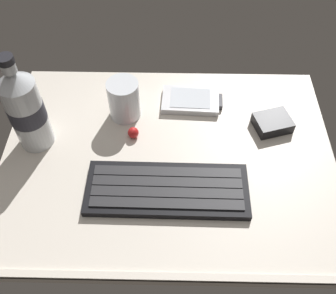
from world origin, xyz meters
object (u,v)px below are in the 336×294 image
(water_bottle, at_px, (25,109))
(charger_block, at_px, (272,123))
(keyboard, at_px, (167,189))
(handheld_device, at_px, (191,100))
(juice_cup, at_px, (124,101))
(trackball_mouse, at_px, (133,133))

(water_bottle, height_order, charger_block, water_bottle)
(keyboard, height_order, water_bottle, water_bottle)
(handheld_device, bearing_deg, charger_block, -21.78)
(water_bottle, bearing_deg, handheld_device, 19.77)
(keyboard, distance_m, charger_block, 0.26)
(water_bottle, distance_m, charger_block, 0.48)
(handheld_device, distance_m, juice_cup, 0.15)
(keyboard, distance_m, handheld_device, 0.23)
(trackball_mouse, bearing_deg, handheld_device, 39.36)
(charger_block, bearing_deg, trackball_mouse, -173.81)
(water_bottle, distance_m, trackball_mouse, 0.21)
(handheld_device, bearing_deg, keyboard, -101.93)
(handheld_device, distance_m, trackball_mouse, 0.15)
(juice_cup, xyz_separation_m, water_bottle, (-0.17, -0.07, 0.05))
(keyboard, bearing_deg, trackball_mouse, 118.19)
(keyboard, bearing_deg, handheld_device, 78.07)
(charger_block, distance_m, trackball_mouse, 0.28)
(keyboard, distance_m, water_bottle, 0.29)
(water_bottle, bearing_deg, juice_cup, 23.89)
(handheld_device, height_order, trackball_mouse, trackball_mouse)
(charger_block, relative_size, trackball_mouse, 3.18)
(handheld_device, relative_size, juice_cup, 1.53)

